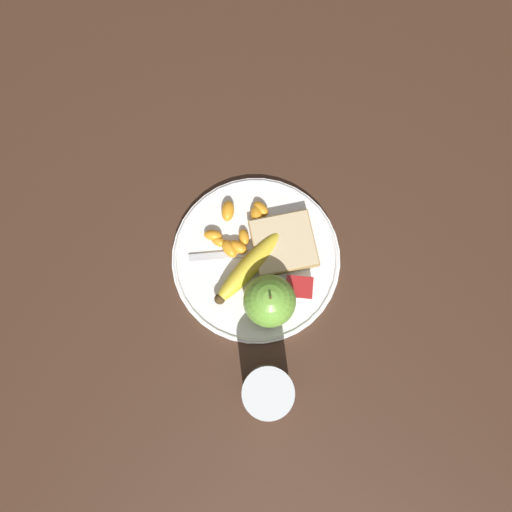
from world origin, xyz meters
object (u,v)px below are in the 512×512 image
(juice_glass, at_px, (267,390))
(bread_slice, at_px, (284,244))
(plate, at_px, (256,259))
(fork, at_px, (252,254))
(banana, at_px, (248,267))
(apple, at_px, (270,301))
(jam_packet, at_px, (299,288))

(juice_glass, relative_size, bread_slice, 0.83)
(plate, height_order, fork, fork)
(juice_glass, height_order, fork, juice_glass)
(banana, bearing_deg, apple, -53.39)
(apple, distance_m, jam_packet, 0.06)
(banana, bearing_deg, juice_glass, -75.45)
(bread_slice, height_order, fork, bread_slice)
(plate, height_order, jam_packet, jam_packet)
(juice_glass, relative_size, fork, 0.58)
(jam_packet, bearing_deg, banana, 164.18)
(apple, xyz_separation_m, banana, (-0.04, 0.05, -0.02))
(juice_glass, bearing_deg, banana, 104.55)
(banana, relative_size, fork, 0.81)
(plate, relative_size, bread_slice, 2.26)
(plate, height_order, apple, apple)
(apple, relative_size, bread_slice, 0.74)
(juice_glass, bearing_deg, jam_packet, 77.47)
(bread_slice, bearing_deg, juice_glass, -91.28)
(plate, distance_m, bread_slice, 0.05)
(plate, relative_size, jam_packet, 6.46)
(fork, xyz_separation_m, jam_packet, (0.08, -0.05, 0.01))
(banana, height_order, jam_packet, banana)
(juice_glass, xyz_separation_m, jam_packet, (0.04, 0.16, -0.03))
(bread_slice, distance_m, fork, 0.05)
(juice_glass, height_order, banana, juice_glass)
(apple, height_order, bread_slice, apple)
(fork, bearing_deg, banana, -108.50)
(plate, bearing_deg, bread_slice, 32.04)
(bread_slice, bearing_deg, plate, -147.96)
(juice_glass, bearing_deg, bread_slice, 88.72)
(apple, bearing_deg, banana, 126.61)
(juice_glass, relative_size, apple, 1.12)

